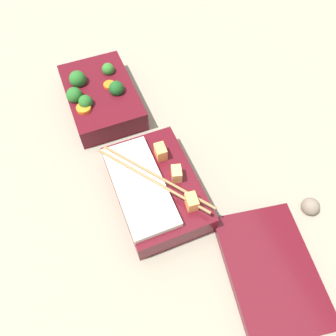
% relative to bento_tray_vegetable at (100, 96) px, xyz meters
% --- Properties ---
extents(ground_plane, '(3.00, 3.00, 0.00)m').
position_rel_bento_tray_vegetable_xyz_m(ground_plane, '(0.12, 0.02, -0.03)').
color(ground_plane, gray).
extents(bento_tray_vegetable, '(0.21, 0.14, 0.07)m').
position_rel_bento_tray_vegetable_xyz_m(bento_tray_vegetable, '(0.00, 0.00, 0.00)').
color(bento_tray_vegetable, '#510F19').
rests_on(bento_tray_vegetable, ground_plane).
extents(bento_tray_rice, '(0.21, 0.14, 0.07)m').
position_rel_bento_tray_vegetable_xyz_m(bento_tray_rice, '(0.25, 0.03, 0.00)').
color(bento_tray_rice, '#510F19').
rests_on(bento_tray_rice, ground_plane).
extents(bento_lid, '(0.22, 0.17, 0.02)m').
position_rel_bento_tray_vegetable_xyz_m(bento_lid, '(0.45, 0.15, -0.02)').
color(bento_lid, '#510F19').
rests_on(bento_lid, ground_plane).
extents(pebble_2, '(0.03, 0.03, 0.03)m').
position_rel_bento_tray_vegetable_xyz_m(pebble_2, '(0.38, 0.27, -0.02)').
color(pebble_2, '#7A6B5B').
rests_on(pebble_2, ground_plane).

